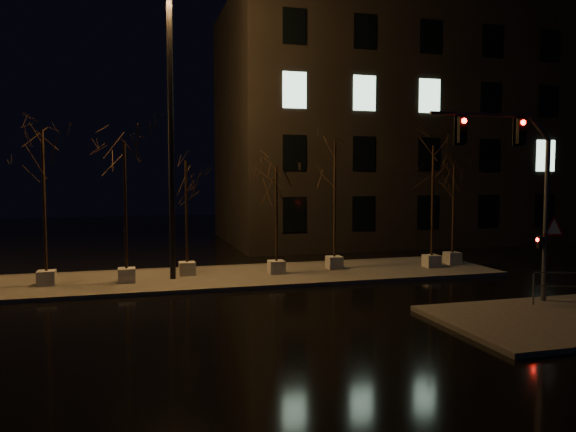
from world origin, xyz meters
name	(u,v)px	position (x,y,z in m)	size (l,w,h in m)	color
ground	(281,311)	(0.00, 0.00, 0.00)	(90.00, 90.00, 0.00)	black
median	(243,276)	(0.00, 6.00, 0.07)	(22.00, 5.00, 0.15)	#46433E
sidewalk_corner	(560,320)	(7.50, -3.50, 0.07)	(7.00, 5.00, 0.15)	#46433E
building	(410,128)	(14.00, 18.00, 7.50)	(25.00, 12.00, 15.00)	black
tree_0	(43,164)	(-7.59, 5.80, 4.69)	(1.80, 1.80, 5.98)	#ABAAA0
tree_1	(125,173)	(-4.68, 5.57, 4.39)	(1.80, 1.80, 5.59)	#ABAAA0
tree_2	(186,186)	(-2.26, 6.52, 3.86)	(1.80, 1.80, 4.88)	#ABAAA0
tree_3	(276,190)	(1.40, 5.87, 3.68)	(1.80, 1.80, 4.65)	#ABAAA0
tree_4	(335,169)	(4.19, 6.39, 4.56)	(1.80, 1.80, 5.81)	#ABAAA0
tree_5	(433,173)	(8.57, 5.58, 4.41)	(1.80, 1.80, 5.62)	#ABAAA0
tree_6	(454,186)	(10.00, 6.16, 3.78)	(1.80, 1.80, 4.78)	#ABAAA0
traffic_signal_mast	(521,180)	(7.62, -1.49, 4.15)	(4.98, 0.24, 6.08)	#525559
streetlight_main	(171,113)	(-2.90, 5.83, 6.71)	(2.84, 0.47, 11.37)	black
guard_rail_a	(572,283)	(9.00, -2.30, 0.84)	(2.34, 0.82, 1.06)	#525559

